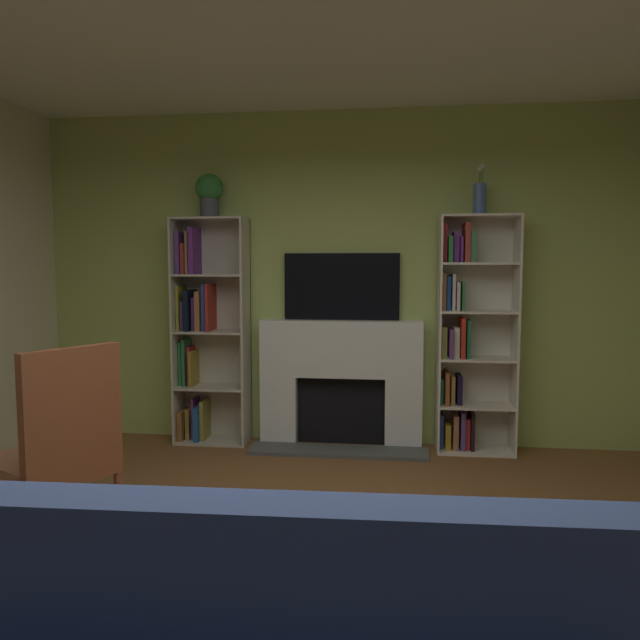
# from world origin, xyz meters

# --- Properties ---
(ground_plane) EXTENTS (6.41, 6.41, 0.00)m
(ground_plane) POSITION_xyz_m (0.00, 0.00, 0.00)
(ground_plane) COLOR brown
(wall_back_accent) EXTENTS (5.39, 0.06, 2.86)m
(wall_back_accent) POSITION_xyz_m (0.00, 2.70, 1.43)
(wall_back_accent) COLOR #AEC263
(wall_back_accent) RESTS_ON ground_plane
(fireplace) EXTENTS (1.48, 0.50, 1.08)m
(fireplace) POSITION_xyz_m (0.00, 2.57, 0.56)
(fireplace) COLOR white
(fireplace) RESTS_ON ground_plane
(tv) EXTENTS (0.99, 0.06, 0.57)m
(tv) POSITION_xyz_m (0.00, 2.64, 1.36)
(tv) COLOR black
(tv) RESTS_ON fireplace
(bookshelf_left) EXTENTS (0.63, 0.31, 1.95)m
(bookshelf_left) POSITION_xyz_m (-1.20, 2.56, 0.96)
(bookshelf_left) COLOR beige
(bookshelf_left) RESTS_ON ground_plane
(bookshelf_right) EXTENTS (0.63, 0.32, 1.95)m
(bookshelf_right) POSITION_xyz_m (1.05, 2.55, 0.95)
(bookshelf_right) COLOR silver
(bookshelf_right) RESTS_ON ground_plane
(potted_plant) EXTENTS (0.24, 0.24, 0.37)m
(potted_plant) POSITION_xyz_m (-1.12, 2.52, 2.16)
(potted_plant) COLOR #494F57
(potted_plant) RESTS_ON bookshelf_left
(vase_with_flowers) EXTENTS (0.10, 0.10, 0.41)m
(vase_with_flowers) POSITION_xyz_m (1.12, 2.52, 2.09)
(vase_with_flowers) COLOR #4D66A1
(vase_with_flowers) RESTS_ON bookshelf_right
(armchair) EXTENTS (0.76, 0.76, 1.11)m
(armchair) POSITION_xyz_m (-1.37, 0.51, 0.55)
(armchair) COLOR brown
(armchair) RESTS_ON ground_plane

